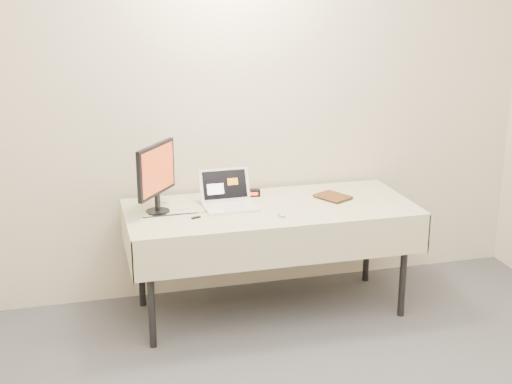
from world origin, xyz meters
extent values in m
cube|color=beige|center=(0.00, 2.50, 1.35)|extent=(4.00, 0.10, 2.70)
cylinder|color=black|center=(-0.82, 1.75, 0.34)|extent=(0.04, 0.04, 0.69)
cylinder|color=black|center=(0.82, 1.75, 0.34)|extent=(0.04, 0.04, 0.69)
cylinder|color=black|center=(-0.82, 2.34, 0.34)|extent=(0.04, 0.04, 0.69)
cylinder|color=black|center=(0.82, 2.34, 0.34)|extent=(0.04, 0.04, 0.69)
cube|color=gray|center=(0.00, 2.04, 0.71)|extent=(1.80, 0.75, 0.04)
cube|color=beige|center=(0.00, 2.04, 0.73)|extent=(1.86, 0.81, 0.01)
cube|color=beige|center=(0.00, 1.64, 0.60)|extent=(1.86, 0.01, 0.25)
cube|color=beige|center=(0.00, 2.45, 0.60)|extent=(1.86, 0.01, 0.25)
cube|color=beige|center=(-0.93, 2.04, 0.60)|extent=(0.01, 0.81, 0.25)
cube|color=beige|center=(0.93, 2.04, 0.60)|extent=(0.01, 0.81, 0.25)
cube|color=white|center=(-0.26, 2.06, 0.75)|extent=(0.34, 0.24, 0.02)
cube|color=white|center=(-0.26, 2.22, 0.86)|extent=(0.33, 0.10, 0.20)
cube|color=black|center=(-0.26, 2.22, 0.86)|extent=(0.29, 0.08, 0.17)
cylinder|color=black|center=(-0.72, 2.11, 0.74)|extent=(0.21, 0.21, 0.01)
cube|color=black|center=(-0.72, 2.11, 0.80)|extent=(0.04, 0.04, 0.11)
cube|color=black|center=(-0.72, 2.11, 1.02)|extent=(0.27, 0.36, 0.32)
cube|color=#CE4218|center=(-0.72, 2.11, 1.02)|extent=(0.23, 0.31, 0.28)
imported|color=#924E1A|center=(0.38, 2.06, 0.85)|extent=(0.16, 0.10, 0.22)
cube|color=black|center=(-0.06, 2.29, 0.76)|extent=(0.12, 0.06, 0.05)
cube|color=#FF290C|center=(-0.07, 2.27, 0.76)|extent=(0.08, 0.01, 0.02)
ellipsoid|color=silver|center=(0.02, 1.85, 0.75)|extent=(0.04, 0.09, 0.02)
cube|color=#B8D8AB|center=(0.50, 2.08, 0.74)|extent=(0.14, 0.30, 0.00)
cube|color=black|center=(-0.51, 1.93, 0.74)|extent=(0.06, 0.04, 0.01)
camera|label=1|loc=(-1.20, -2.15, 2.17)|focal=50.00mm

